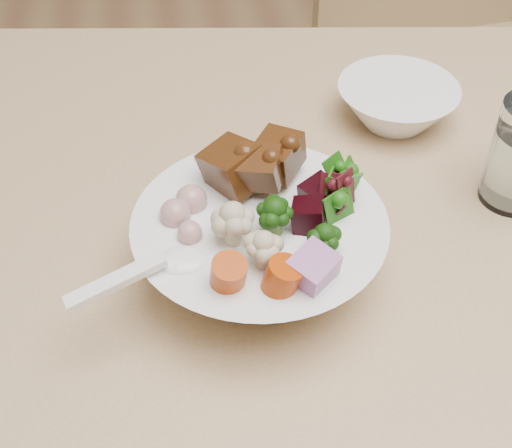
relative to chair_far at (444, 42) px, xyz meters
name	(u,v)px	position (x,y,z in m)	size (l,w,h in m)	color
chair_far	(444,42)	(0.00, 0.00, 0.00)	(0.48, 0.48, 0.93)	tan
food_bowl	(261,242)	(-0.46, -0.69, 0.23)	(0.22, 0.22, 0.12)	white
soup_spoon	(166,267)	(-0.55, -0.73, 0.26)	(0.12, 0.06, 0.02)	white
side_bowl	(396,104)	(-0.27, -0.48, 0.21)	(0.14, 0.14, 0.05)	white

